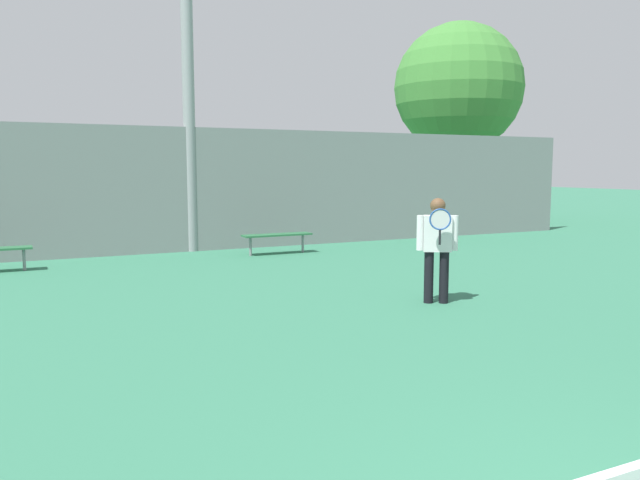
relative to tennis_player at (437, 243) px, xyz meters
The scene contains 5 objects.
tennis_player is the anchor object (origin of this frame).
bench_courtside_near 6.03m from the tennis_player, 90.87° to the left, with size 1.65×0.40×0.47m.
light_pole_far_right 8.86m from the tennis_player, 103.16° to the left, with size 0.90×0.60×9.45m.
back_fence 7.87m from the tennis_player, 109.93° to the left, with size 25.37×0.06×2.98m.
tree_green_broad 15.78m from the tennis_player, 50.58° to the left, with size 4.81×4.81×7.42m.
Camera 1 is at (-2.91, -1.29, 2.00)m, focal length 35.00 mm.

